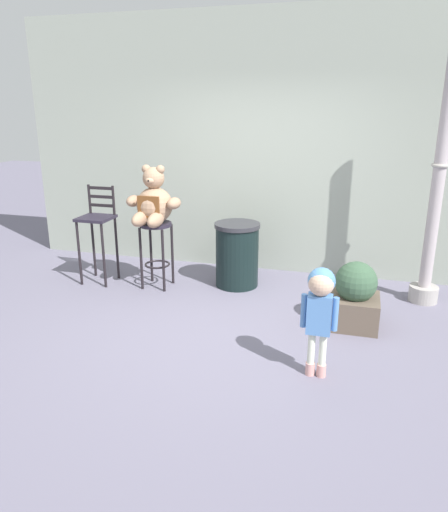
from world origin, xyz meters
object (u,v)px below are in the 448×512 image
(trash_bin, at_px, (237,254))
(bar_chair_empty, at_px, (97,226))
(bar_stool_with_teddy, at_px, (156,242))
(teddy_bear, at_px, (153,203))
(lamppost, at_px, (434,212))
(planter_with_shrub, at_px, (355,297))
(child_walking, at_px, (320,299))

(trash_bin, distance_m, bar_chair_empty, 1.74)
(bar_stool_with_teddy, xyz_separation_m, teddy_bear, (-0.00, -0.03, 0.48))
(lamppost, bearing_deg, planter_with_shrub, -130.75)
(child_walking, bearing_deg, planter_with_shrub, 173.44)
(bar_stool_with_teddy, height_order, child_walking, child_walking)
(trash_bin, xyz_separation_m, bar_chair_empty, (-1.68, -0.32, 0.32))
(child_walking, distance_m, trash_bin, 2.17)
(lamppost, relative_size, planter_with_shrub, 3.92)
(child_walking, xyz_separation_m, bar_chair_empty, (-2.82, 1.50, 0.04))
(child_walking, bearing_deg, trash_bin, -140.30)
(teddy_bear, height_order, lamppost, lamppost)
(teddy_bear, height_order, trash_bin, teddy_bear)
(trash_bin, relative_size, lamppost, 0.30)
(bar_stool_with_teddy, xyz_separation_m, planter_with_shrub, (2.32, -0.47, -0.26))
(lamppost, bearing_deg, bar_stool_with_teddy, -172.80)
(bar_stool_with_teddy, distance_m, teddy_bear, 0.48)
(lamppost, xyz_separation_m, bar_chair_empty, (-3.83, -0.41, -0.31))
(teddy_bear, xyz_separation_m, lamppost, (3.07, 0.42, -0.02))
(teddy_bear, xyz_separation_m, planter_with_shrub, (2.32, -0.44, -0.74))
(child_walking, xyz_separation_m, lamppost, (1.00, 1.91, 0.35))
(bar_stool_with_teddy, relative_size, child_walking, 0.86)
(teddy_bear, distance_m, bar_chair_empty, 0.83)
(teddy_bear, xyz_separation_m, bar_chair_empty, (-0.76, 0.01, -0.33))
(bar_stool_with_teddy, distance_m, child_walking, 2.56)
(bar_stool_with_teddy, relative_size, planter_with_shrub, 1.19)
(trash_bin, height_order, planter_with_shrub, trash_bin)
(trash_bin, distance_m, lamppost, 2.24)
(child_walking, bearing_deg, bar_chair_empty, -110.43)
(child_walking, height_order, trash_bin, child_walking)
(lamppost, relative_size, bar_chair_empty, 2.21)
(child_walking, distance_m, bar_chair_empty, 3.20)
(bar_stool_with_teddy, bearing_deg, planter_with_shrub, -11.51)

